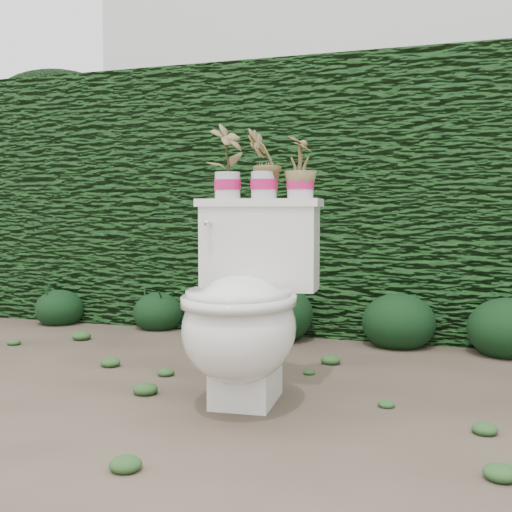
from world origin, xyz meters
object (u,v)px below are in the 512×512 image
(potted_plant_left, at_px, (227,163))
(potted_plant_center, at_px, (264,166))
(potted_plant_right, at_px, (300,169))
(toilet, at_px, (245,310))

(potted_plant_left, distance_m, potted_plant_center, 0.15)
(potted_plant_left, height_order, potted_plant_right, potted_plant_left)
(potted_plant_center, relative_size, potted_plant_right, 1.14)
(potted_plant_center, bearing_deg, potted_plant_right, 138.65)
(toilet, bearing_deg, potted_plant_center, 85.76)
(potted_plant_right, bearing_deg, toilet, 141.22)
(toilet, relative_size, potted_plant_left, 2.61)
(toilet, distance_m, potted_plant_right, 0.61)
(potted_plant_left, bearing_deg, potted_plant_right, -56.49)
(potted_plant_left, xyz_separation_m, potted_plant_center, (0.15, 0.01, -0.01))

